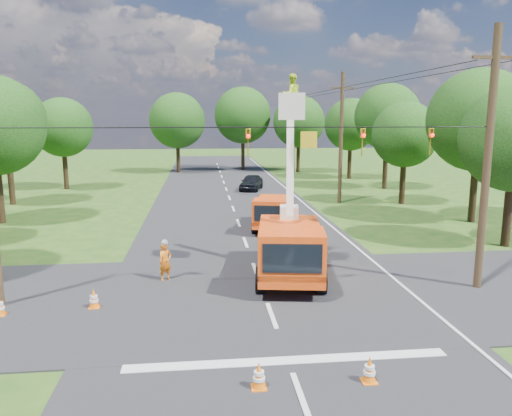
{
  "coord_description": "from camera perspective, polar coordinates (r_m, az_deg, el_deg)",
  "views": [
    {
      "loc": [
        -2.28,
        -15.79,
        6.68
      ],
      "look_at": [
        0.15,
        6.25,
        2.6
      ],
      "focal_mm": 35.0,
      "sensor_mm": 36.0,
      "label": 1
    }
  ],
  "objects": [
    {
      "name": "traffic_cone_1",
      "position": [
        13.58,
        12.83,
        -17.59
      ],
      "size": [
        0.38,
        0.38,
        0.71
      ],
      "color": "orange",
      "rests_on": "ground"
    },
    {
      "name": "road_cross",
      "position": [
        19.14,
        0.95,
        -10.0
      ],
      "size": [
        56.0,
        10.0,
        0.07
      ],
      "primitive_type": "cube",
      "color": "black",
      "rests_on": "ground"
    },
    {
      "name": "pole_right_mid",
      "position": [
        39.33,
        9.7,
        7.98
      ],
      "size": [
        1.8,
        0.3,
        10.0
      ],
      "color": "#4C3823",
      "rests_on": "ground"
    },
    {
      "name": "signal_span",
      "position": [
        18.36,
        7.98,
        7.83
      ],
      "size": [
        18.0,
        0.29,
        1.07
      ],
      "color": "black",
      "rests_on": "ground"
    },
    {
      "name": "stop_bar",
      "position": [
        14.43,
        3.68,
        -17.16
      ],
      "size": [
        9.0,
        0.45,
        0.02
      ],
      "primitive_type": "cube",
      "color": "silver",
      "rests_on": "ground"
    },
    {
      "name": "tree_right_b",
      "position": [
        34.44,
        24.13,
        9.12
      ],
      "size": [
        6.4,
        6.4,
        9.65
      ],
      "color": "#382616",
      "rests_on": "ground"
    },
    {
      "name": "traffic_cone_0",
      "position": [
        13.01,
        0.33,
        -18.63
      ],
      "size": [
        0.38,
        0.38,
        0.71
      ],
      "color": "orange",
      "rests_on": "ground"
    },
    {
      "name": "tree_far_c",
      "position": [
        60.94,
        4.91,
        9.8
      ],
      "size": [
        6.2,
        6.2,
        9.18
      ],
      "color": "#382616",
      "rests_on": "ground"
    },
    {
      "name": "tree_far_a",
      "position": [
        60.85,
        -9.0,
        9.83
      ],
      "size": [
        6.6,
        6.6,
        9.5
      ],
      "color": "#382616",
      "rests_on": "ground"
    },
    {
      "name": "pole_right_near",
      "position": [
        20.86,
        24.94,
        5.13
      ],
      "size": [
        1.8,
        0.3,
        10.0
      ],
      "color": "#4C3823",
      "rests_on": "ground"
    },
    {
      "name": "tree_right_d",
      "position": [
        47.94,
        14.8,
        10.08
      ],
      "size": [
        6.0,
        6.0,
        9.7
      ],
      "color": "#382616",
      "rests_on": "ground"
    },
    {
      "name": "second_truck",
      "position": [
        29.99,
        2.04,
        -0.36
      ],
      "size": [
        3.22,
        5.81,
        2.06
      ],
      "rotation": [
        0.0,
        0.0,
        -0.23
      ],
      "color": "#EA4D10",
      "rests_on": "ground"
    },
    {
      "name": "ground_worker",
      "position": [
        20.94,
        -10.33,
        -6.07
      ],
      "size": [
        0.69,
        0.64,
        1.59
      ],
      "primitive_type": "imported",
      "rotation": [
        0.0,
        0.0,
        0.61
      ],
      "color": "#DA4712",
      "rests_on": "ground"
    },
    {
      "name": "tree_far_b",
      "position": [
        63.01,
        -1.53,
        10.53
      ],
      "size": [
        7.0,
        7.0,
        10.32
      ],
      "color": "#382616",
      "rests_on": "ground"
    },
    {
      "name": "tree_left_e",
      "position": [
        42.35,
        -26.72,
        9.07
      ],
      "size": [
        5.8,
        5.8,
        9.41
      ],
      "color": "#382616",
      "rests_on": "ground"
    },
    {
      "name": "traffic_cone_3",
      "position": [
        27.5,
        3.23,
        -2.88
      ],
      "size": [
        0.38,
        0.38,
        0.71
      ],
      "color": "orange",
      "rests_on": "ground"
    },
    {
      "name": "tree_left_f",
      "position": [
        49.41,
        -21.23,
        8.57
      ],
      "size": [
        5.4,
        5.4,
        8.4
      ],
      "color": "#382616",
      "rests_on": "ground"
    },
    {
      "name": "traffic_cone_4",
      "position": [
        18.72,
        -18.04,
        -9.84
      ],
      "size": [
        0.38,
        0.38,
        0.71
      ],
      "color": "orange",
      "rests_on": "ground"
    },
    {
      "name": "bucket_truck",
      "position": [
        20.82,
        3.92,
        -3.3
      ],
      "size": [
        3.48,
        6.99,
        8.37
      ],
      "rotation": [
        0.0,
        0.0,
        -0.15
      ],
      "color": "#EA4D10",
      "rests_on": "ground"
    },
    {
      "name": "tree_right_c",
      "position": [
        39.94,
        16.67,
        8.03
      ],
      "size": [
        5.0,
        5.0,
        7.83
      ],
      "color": "#382616",
      "rests_on": "ground"
    },
    {
      "name": "traffic_cone_2",
      "position": [
        24.5,
        5.27,
        -4.57
      ],
      "size": [
        0.38,
        0.38,
        0.71
      ],
      "color": "orange",
      "rests_on": "ground"
    },
    {
      "name": "ground",
      "position": [
        36.48,
        -2.62,
        -0.14
      ],
      "size": [
        140.0,
        140.0,
        0.0
      ],
      "primitive_type": "plane",
      "color": "#204916",
      "rests_on": "ground"
    },
    {
      "name": "traffic_cone_7",
      "position": [
        34.09,
        3.4,
        -0.28
      ],
      "size": [
        0.38,
        0.38,
        0.71
      ],
      "color": "orange",
      "rests_on": "ground"
    },
    {
      "name": "pole_right_far",
      "position": [
        58.81,
        4.31,
        8.86
      ],
      "size": [
        1.8,
        0.3,
        10.0
      ],
      "color": "#4C3823",
      "rests_on": "ground"
    },
    {
      "name": "tree_right_e",
      "position": [
        55.19,
        10.78,
        9.34
      ],
      "size": [
        5.6,
        5.6,
        8.63
      ],
      "color": "#382616",
      "rests_on": "ground"
    },
    {
      "name": "edge_line",
      "position": [
        37.25,
        6.01,
        0.04
      ],
      "size": [
        0.12,
        90.0,
        0.02
      ],
      "primitive_type": "cube",
      "color": "silver",
      "rests_on": "ground"
    },
    {
      "name": "road_main",
      "position": [
        36.48,
        -2.62,
        -0.14
      ],
      "size": [
        12.0,
        100.0,
        0.06
      ],
      "primitive_type": "cube",
      "color": "black",
      "rests_on": "ground"
    },
    {
      "name": "distant_car",
      "position": [
        45.93,
        -0.54,
        2.96
      ],
      "size": [
        2.84,
        4.52,
        1.43
      ],
      "primitive_type": "imported",
      "rotation": [
        0.0,
        0.0,
        -0.29
      ],
      "color": "black",
      "rests_on": "ground"
    }
  ]
}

